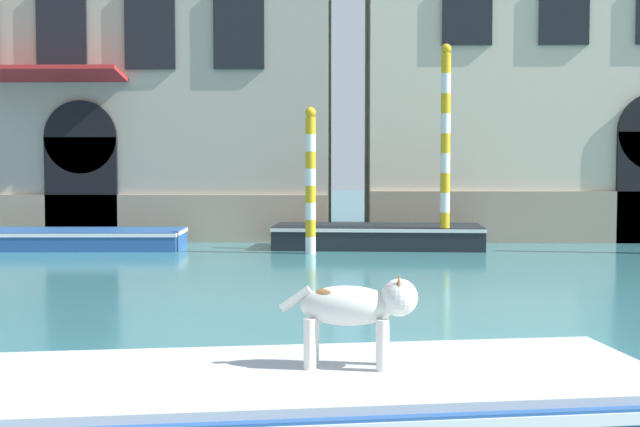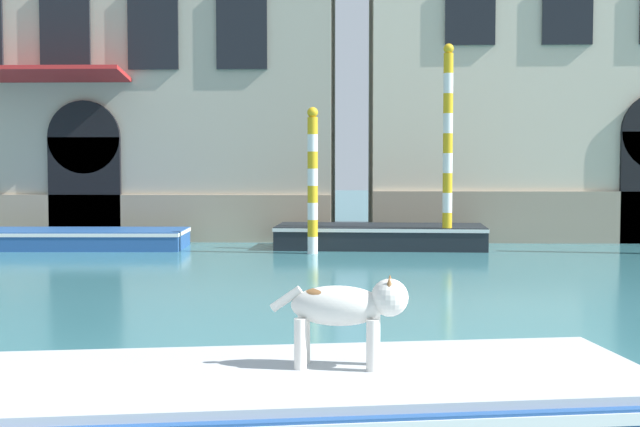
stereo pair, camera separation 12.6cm
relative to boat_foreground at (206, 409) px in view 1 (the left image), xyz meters
The scene contains 6 objects.
boat_foreground is the anchor object (origin of this frame).
dog_on_deck 1.31m from the boat_foreground, 13.72° to the left, with size 1.02×0.35×0.68m.
boat_moored_near_palazzo 15.39m from the boat_foreground, 111.11° to the left, with size 5.57×2.06×0.44m.
boat_moored_far 14.77m from the boat_foreground, 83.03° to the left, with size 4.94×2.08×0.54m.
mooring_pole_0 14.33m from the boat_foreground, 76.71° to the left, with size 0.23×0.23×4.64m.
mooring_pole_3 13.40m from the boat_foreground, 88.90° to the left, with size 0.24×0.24×3.22m.
Camera 1 is at (3.89, -2.01, 2.04)m, focal length 50.00 mm.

